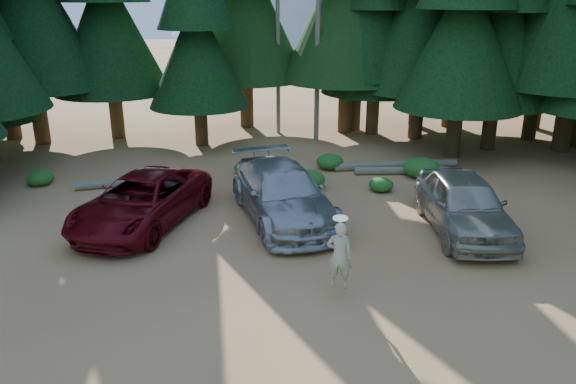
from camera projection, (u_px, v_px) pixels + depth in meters
The scene contains 18 objects.
ground at pixel (285, 275), 14.67m from camera, with size 160.00×160.00×0.00m, color #986440.
forest_belt_north at pixel (300, 137), 28.79m from camera, with size 36.00×7.00×22.00m, color black, non-canonical shape.
snag_front at pixel (318, 15), 26.28m from camera, with size 0.24×0.24×12.00m, color #6A6455.
snag_back at pixel (278, 35), 28.12m from camera, with size 0.20×0.20×10.00m, color #6A6455.
red_pickup at pixel (142, 201), 17.66m from camera, with size 2.65×5.75×1.60m, color #620810.
silver_minivan_center at pixel (283, 193), 18.09m from camera, with size 2.46×6.05×1.75m, color #ADB0B6.
silver_minivan_right at pixel (464, 204), 17.15m from camera, with size 2.11×5.25×1.79m, color #A8A395.
frisbee_player at pixel (339, 255), 13.41m from camera, with size 0.66×0.48×1.80m.
log_left at pixel (133, 182), 21.53m from camera, with size 0.30×0.30×4.27m, color #6A6455.
log_mid at pixel (401, 171), 22.84m from camera, with size 0.31×0.31×3.80m, color #6A6455.
log_right at pixel (396, 165), 23.58m from camera, with size 0.34×0.34×5.29m, color #6A6455.
shrub_far_left at pixel (149, 188), 20.61m from camera, with size 0.85×0.85×0.47m, color #22601C.
shrub_left at pixel (245, 168), 22.88m from camera, with size 0.95×0.95×0.52m, color #22601C.
shrub_center_left at pixel (309, 179), 21.18m from camera, with size 1.23×1.23×0.67m, color #22601C.
shrub_center_right at pixel (330, 162), 23.52m from camera, with size 1.15×1.15×0.63m, color #22601C.
shrub_right at pixel (381, 185), 20.88m from camera, with size 0.91×0.91×0.50m, color #22601C.
shrub_far_right at pixel (421, 168), 22.42m from camera, with size 1.43×1.43×0.79m, color #22601C.
shrub_edge_west at pixel (40, 178), 21.56m from camera, with size 1.01×1.01×0.56m, color #22601C.
Camera 1 is at (0.72, -13.08, 6.95)m, focal length 35.00 mm.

